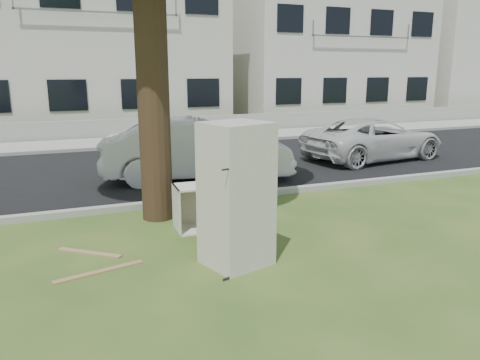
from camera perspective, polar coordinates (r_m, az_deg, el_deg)
name	(u,v)px	position (r m, az deg, el deg)	size (l,w,h in m)	color
ground	(212,250)	(6.89, -3.46, -8.48)	(120.00, 120.00, 0.00)	#2C4E1B
road	(139,170)	(12.51, -12.17, 1.21)	(120.00, 7.00, 0.01)	black
kerb_near	(172,206)	(9.13, -8.32, -3.11)	(120.00, 0.18, 0.12)	gray
kerb_far	(120,149)	(15.97, -14.36, 3.65)	(120.00, 0.18, 0.12)	gray
sidewalk	(115,143)	(17.39, -15.01, 4.38)	(120.00, 2.80, 0.01)	gray
low_wall	(109,128)	(18.92, -15.68, 6.08)	(120.00, 0.15, 0.70)	gray
townhouse_center	(92,44)	(23.70, -17.59, 15.50)	(11.22, 8.16, 7.44)	beige
townhouse_right	(316,54)	(27.44, 9.21, 14.91)	(10.20, 8.16, 6.84)	beige
fridge	(236,195)	(6.14, -0.45, -1.82)	(0.79, 0.73, 1.91)	silver
cabinet	(204,207)	(7.68, -4.36, -3.26)	(0.96, 0.59, 0.74)	white
plank_a	(99,272)	(6.41, -16.77, -10.66)	(1.17, 0.10, 0.02)	olive
plank_b	(89,253)	(7.07, -17.88, -8.45)	(1.00, 0.10, 0.02)	#97764F
car_center	(198,150)	(11.07, -5.18, 3.71)	(1.54, 4.41, 1.45)	silver
car_right	(374,139)	(14.17, 16.01, 4.83)	(1.99, 4.31, 1.20)	silver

